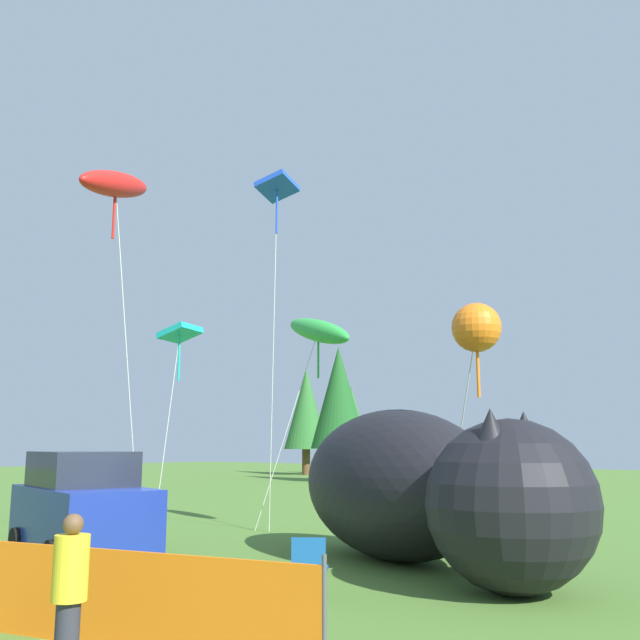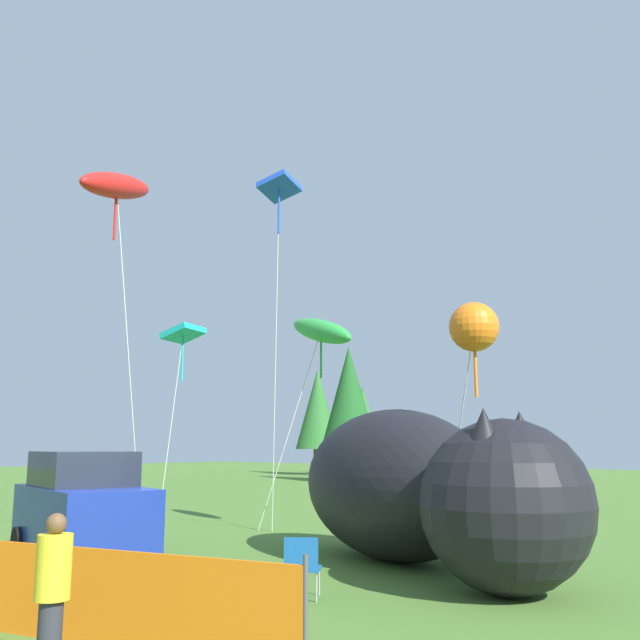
% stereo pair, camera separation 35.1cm
% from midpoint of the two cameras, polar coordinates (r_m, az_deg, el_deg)
% --- Properties ---
extents(ground_plane, '(120.00, 120.00, 0.00)m').
position_cam_midpoint_polar(ground_plane, '(13.99, -15.75, -18.83)').
color(ground_plane, '#4C752D').
extents(parked_car, '(4.17, 2.80, 2.11)m').
position_cam_midpoint_polar(parked_car, '(15.54, -17.78, -14.00)').
color(parked_car, navy).
rests_on(parked_car, ground).
extents(folding_chair, '(0.73, 0.73, 0.91)m').
position_cam_midpoint_polar(folding_chair, '(11.11, -0.49, -18.89)').
color(folding_chair, '#1959A5').
rests_on(folding_chair, ground).
extents(inflatable_cat, '(7.69, 5.80, 2.95)m').
position_cam_midpoint_polar(inflatable_cat, '(13.96, 8.43, -13.47)').
color(inflatable_cat, black).
rests_on(inflatable_cat, ground).
extents(spectator_in_green_shirt, '(0.34, 0.34, 1.58)m').
position_cam_midpoint_polar(spectator_in_green_shirt, '(7.87, -19.36, -19.58)').
color(spectator_in_green_shirt, '#2D2D38').
rests_on(spectator_in_green_shirt, ground).
extents(kite_teal_diamond, '(1.01, 1.01, 5.45)m').
position_cam_midpoint_polar(kite_teal_diamond, '(19.64, -10.41, -1.29)').
color(kite_teal_diamond, silver).
rests_on(kite_teal_diamond, ground).
extents(kite_orange_flower, '(2.12, 1.97, 4.88)m').
position_cam_midpoint_polar(kite_orange_flower, '(13.60, 12.93, -0.60)').
color(kite_orange_flower, silver).
rests_on(kite_orange_flower, ground).
extents(kite_green_fish, '(3.10, 1.57, 6.02)m').
position_cam_midpoint_polar(kite_green_fish, '(19.38, 0.59, -0.90)').
color(kite_green_fish, silver).
rests_on(kite_green_fish, ground).
extents(kite_red_lizard, '(1.92, 3.02, 8.94)m').
position_cam_midpoint_polar(kite_red_lizard, '(17.45, -15.39, 10.24)').
color(kite_red_lizard, silver).
rests_on(kite_red_lizard, ground).
extents(kite_blue_box, '(1.38, 1.37, 9.36)m').
position_cam_midpoint_polar(kite_blue_box, '(19.40, -2.78, 10.02)').
color(kite_blue_box, silver).
rests_on(kite_blue_box, ground).
extents(horizon_tree_east, '(3.35, 3.35, 8.01)m').
position_cam_midpoint_polar(horizon_tree_east, '(54.98, -0.01, -7.15)').
color(horizon_tree_east, brown).
rests_on(horizon_tree_east, ground).
extents(horizon_tree_west, '(3.52, 3.52, 8.40)m').
position_cam_midpoint_polar(horizon_tree_west, '(45.01, 2.56, -6.21)').
color(horizon_tree_west, brown).
rests_on(horizon_tree_west, ground).
extents(horizon_tree_mid, '(2.80, 2.80, 6.68)m').
position_cam_midpoint_polar(horizon_tree_mid, '(55.15, 3.64, -7.98)').
color(horizon_tree_mid, brown).
rests_on(horizon_tree_mid, ground).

